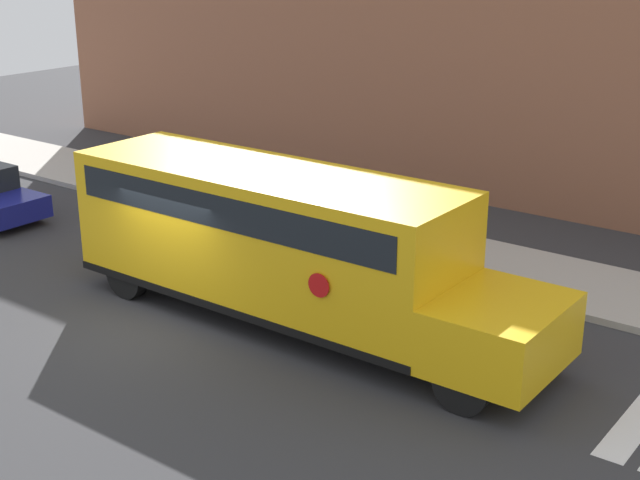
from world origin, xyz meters
name	(u,v)px	position (x,y,z in m)	size (l,w,h in m)	color
ground_plane	(164,319)	(0.00, 0.00, 0.00)	(60.00, 60.00, 0.00)	#333335
sidewalk_strip	(350,233)	(0.00, 6.50, 0.07)	(44.00, 3.00, 0.15)	#B2ADA3
building_backdrop	(479,19)	(0.00, 13.00, 4.93)	(32.00, 4.00, 9.87)	#935B42
school_bus	(281,238)	(1.89, 1.44, 1.74)	(10.25, 2.57, 3.04)	yellow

